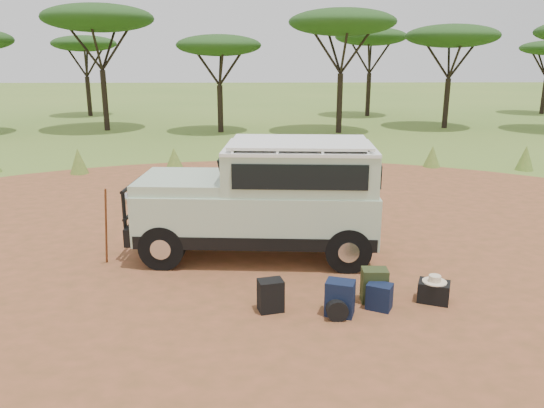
{
  "coord_description": "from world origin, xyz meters",
  "views": [
    {
      "loc": [
        -0.06,
        -9.01,
        3.77
      ],
      "look_at": [
        0.19,
        0.86,
        1.0
      ],
      "focal_mm": 35.0,
      "sensor_mm": 36.0,
      "label": 1
    }
  ],
  "objects_px": {
    "walking_staff": "(106,227)",
    "backpack_black": "(271,296)",
    "backpack_olive": "(374,285)",
    "hard_case": "(434,292)",
    "safari_vehicle": "(265,201)",
    "duffel_navy": "(379,297)",
    "backpack_navy": "(340,298)"
  },
  "relations": [
    {
      "from": "backpack_black",
      "to": "hard_case",
      "type": "relative_size",
      "value": 1.07
    },
    {
      "from": "backpack_navy",
      "to": "duffel_navy",
      "type": "distance_m",
      "value": 0.66
    },
    {
      "from": "safari_vehicle",
      "to": "walking_staff",
      "type": "distance_m",
      "value": 2.98
    },
    {
      "from": "walking_staff",
      "to": "safari_vehicle",
      "type": "bearing_deg",
      "value": -21.96
    },
    {
      "from": "walking_staff",
      "to": "backpack_black",
      "type": "height_order",
      "value": "walking_staff"
    },
    {
      "from": "safari_vehicle",
      "to": "hard_case",
      "type": "distance_m",
      "value": 3.52
    },
    {
      "from": "safari_vehicle",
      "to": "backpack_black",
      "type": "xyz_separation_m",
      "value": [
        0.05,
        -2.4,
        -0.83
      ]
    },
    {
      "from": "backpack_navy",
      "to": "duffel_navy",
      "type": "height_order",
      "value": "backpack_navy"
    },
    {
      "from": "duffel_navy",
      "to": "hard_case",
      "type": "distance_m",
      "value": 0.94
    },
    {
      "from": "safari_vehicle",
      "to": "backpack_olive",
      "type": "bearing_deg",
      "value": -47.65
    },
    {
      "from": "backpack_navy",
      "to": "duffel_navy",
      "type": "bearing_deg",
      "value": 34.23
    },
    {
      "from": "backpack_black",
      "to": "backpack_olive",
      "type": "xyz_separation_m",
      "value": [
        1.64,
        0.28,
        0.02
      ]
    },
    {
      "from": "backpack_black",
      "to": "backpack_olive",
      "type": "height_order",
      "value": "backpack_olive"
    },
    {
      "from": "backpack_olive",
      "to": "hard_case",
      "type": "bearing_deg",
      "value": 0.15
    },
    {
      "from": "walking_staff",
      "to": "backpack_navy",
      "type": "height_order",
      "value": "walking_staff"
    },
    {
      "from": "backpack_black",
      "to": "duffel_navy",
      "type": "bearing_deg",
      "value": -13.08
    },
    {
      "from": "backpack_olive",
      "to": "hard_case",
      "type": "xyz_separation_m",
      "value": [
        0.94,
        -0.03,
        -0.11
      ]
    },
    {
      "from": "safari_vehicle",
      "to": "backpack_olive",
      "type": "xyz_separation_m",
      "value": [
        1.69,
        -2.13,
        -0.81
      ]
    },
    {
      "from": "backpack_olive",
      "to": "duffel_navy",
      "type": "relative_size",
      "value": 1.34
    },
    {
      "from": "backpack_navy",
      "to": "safari_vehicle",
      "type": "bearing_deg",
      "value": 131.46
    },
    {
      "from": "walking_staff",
      "to": "backpack_olive",
      "type": "xyz_separation_m",
      "value": [
        4.6,
        -1.62,
        -0.48
      ]
    },
    {
      "from": "duffel_navy",
      "to": "walking_staff",
      "type": "bearing_deg",
      "value": -175.16
    },
    {
      "from": "walking_staff",
      "to": "backpack_black",
      "type": "bearing_deg",
      "value": -64.43
    },
    {
      "from": "hard_case",
      "to": "backpack_olive",
      "type": "bearing_deg",
      "value": -159.74
    },
    {
      "from": "duffel_navy",
      "to": "backpack_black",
      "type": "bearing_deg",
      "value": -152.36
    },
    {
      "from": "backpack_olive",
      "to": "hard_case",
      "type": "distance_m",
      "value": 0.95
    },
    {
      "from": "safari_vehicle",
      "to": "hard_case",
      "type": "xyz_separation_m",
      "value": [
        2.63,
        -2.15,
        -0.92
      ]
    },
    {
      "from": "safari_vehicle",
      "to": "backpack_olive",
      "type": "relative_size",
      "value": 8.59
    },
    {
      "from": "walking_staff",
      "to": "hard_case",
      "type": "height_order",
      "value": "walking_staff"
    },
    {
      "from": "backpack_black",
      "to": "hard_case",
      "type": "height_order",
      "value": "backpack_black"
    },
    {
      "from": "walking_staff",
      "to": "duffel_navy",
      "type": "height_order",
      "value": "walking_staff"
    },
    {
      "from": "backpack_navy",
      "to": "backpack_olive",
      "type": "relative_size",
      "value": 0.99
    }
  ]
}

